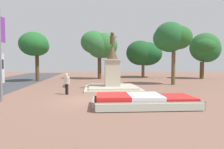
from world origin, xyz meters
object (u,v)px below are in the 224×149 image
Objects in this scene: flower_planter at (143,101)px; banner_pole at (0,48)px; pedestrian_with_handbag at (67,83)px; statue_monument at (112,78)px.

flower_planter is 0.98× the size of banner_pole.
banner_pole is 4.98m from pedestrian_with_handbag.
pedestrian_with_handbag is (-4.64, 4.77, 0.57)m from flower_planter.
banner_pole reaches higher than statue_monument.
statue_monument is 0.87× the size of banner_pole.
banner_pole is (-7.22, -5.22, 2.22)m from statue_monument.
flower_planter is 1.12× the size of statue_monument.
flower_planter is at bearing -45.85° from pedestrian_with_handbag.
statue_monument is at bearing 97.79° from flower_planter.
statue_monument is (-1.03, 7.52, 0.72)m from flower_planter.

